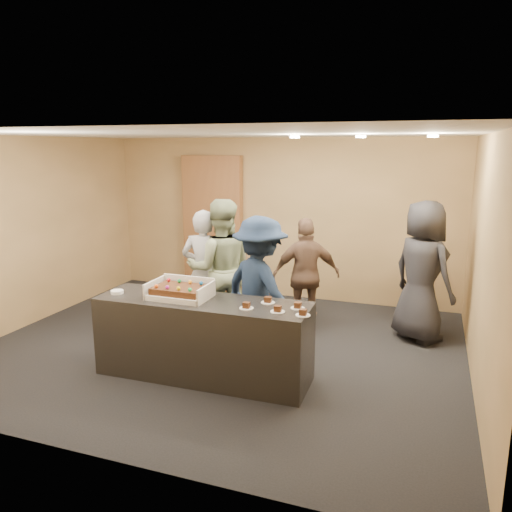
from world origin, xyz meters
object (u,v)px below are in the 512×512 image
Objects in this scene: sheet_cake at (180,289)px; person_navy_man at (260,289)px; cake_box at (181,293)px; storage_cabinet at (213,224)px; plate_stack at (117,292)px; person_server_grey at (204,273)px; person_dark_suit at (422,272)px; person_sage_man at (221,269)px; serving_counter at (203,339)px; person_brown_extra at (306,275)px.

person_navy_man reaches higher than sheet_cake.
sheet_cake is (-0.00, -0.02, 0.05)m from cake_box.
storage_cabinet is 3.59× the size of cake_box.
storage_cabinet is 3.35m from plate_stack.
person_dark_suit is (2.81, 0.74, 0.08)m from person_server_grey.
person_navy_man is (0.76, -0.56, -0.06)m from person_sage_man.
person_dark_suit reaches higher than serving_counter.
plate_stack is 1.67m from person_navy_man.
person_dark_suit reaches higher than person_server_grey.
person_sage_man is (0.25, -0.00, 0.08)m from person_server_grey.
cake_box is 0.06m from sheet_cake.
person_brown_extra is (1.76, 1.89, -0.12)m from plate_stack.
person_dark_suit reaches higher than plate_stack.
serving_counter is 3.57m from storage_cabinet.
plate_stack is 3.89m from person_dark_suit.
storage_cabinet is 3.40m from sheet_cake.
person_dark_suit is (2.52, 1.99, -0.06)m from sheet_cake.
person_server_grey reaches higher than person_brown_extra.
serving_counter is 4.21× the size of sheet_cake.
storage_cabinet is 2.54m from person_brown_extra.
serving_counter is 3.04m from person_dark_suit.
storage_cabinet reaches higher than serving_counter.
storage_cabinet reaches higher than person_server_grey.
person_dark_suit is at bearing 38.23° from sheet_cake.
plate_stack is at bearing -84.87° from storage_cabinet.
sheet_cake is 0.30× the size of person_sage_man.
person_navy_man is at bearing 27.80° from plate_stack.
storage_cabinet reaches higher than cake_box.
person_sage_man is 1.17× the size of person_brown_extra.
storage_cabinet is 1.50× the size of person_brown_extra.
person_dark_suit is at bearing 163.04° from person_brown_extra.
person_brown_extra is (0.29, 1.11, -0.08)m from person_navy_man.
storage_cabinet reaches higher than person_dark_suit.
serving_counter is 3.59× the size of cake_box.
person_dark_suit is at bearing -115.15° from person_navy_man.
plate_stack is (-0.76, -0.09, -0.08)m from sheet_cake.
person_dark_suit is (2.52, 1.96, -0.00)m from cake_box.
sheet_cake is 0.33× the size of person_server_grey.
serving_counter is at bearing 81.68° from person_dark_suit.
person_brown_extra is at bearing -34.73° from storage_cabinet.
storage_cabinet is 1.28× the size of person_dark_suit.
person_sage_man is (-0.04, 1.24, -0.06)m from sheet_cake.
person_navy_man reaches higher than person_brown_extra.
person_navy_man reaches higher than plate_stack.
person_dark_suit is at bearing -172.20° from person_server_grey.
person_server_grey is at bearing 103.47° from cake_box.
cake_box is 0.35× the size of person_dark_suit.
person_navy_man is 1.10× the size of person_brown_extra.
person_sage_man is at bearing -62.93° from storage_cabinet.
sheet_cake is 0.32× the size of person_navy_man.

